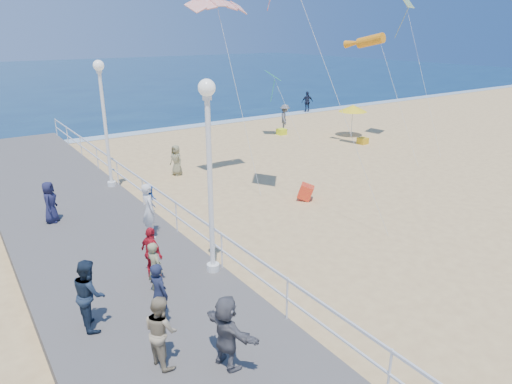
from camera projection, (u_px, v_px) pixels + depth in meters
ground at (347, 237)px, 15.95m from camera, size 160.00×160.00×0.00m
ocean at (26, 79)px, 66.42m from camera, size 160.00×90.00×0.05m
surf_line at (136, 133)px, 31.86m from camera, size 160.00×1.20×0.04m
boardwalk at (141, 300)px, 11.88m from camera, size 5.00×44.00×0.40m
railing at (222, 241)px, 12.83m from camera, size 0.05×42.00×0.55m
lamp_post_mid at (209, 160)px, 11.86m from camera, size 0.44×0.44×5.32m
lamp_post_far at (104, 111)px, 18.85m from camera, size 0.44×0.44×5.32m
woman_holding_toddler at (149, 210)px, 14.79m from camera, size 0.50×0.71×1.84m
toddler_held at (151, 198)px, 14.87m from camera, size 0.35×0.43×0.83m
spectator_0 at (159, 294)px, 10.40m from camera, size 0.47×0.62×1.53m
spectator_1 at (161, 331)px, 9.12m from camera, size 0.69×0.83×1.54m
spectator_3 at (152, 253)px, 12.34m from camera, size 0.55×0.94×1.49m
spectator_4 at (50, 202)px, 15.99m from camera, size 0.76×0.87×1.49m
spectator_5 at (227, 332)px, 9.03m from camera, size 0.72×1.53×1.59m
spectator_6 at (155, 268)px, 11.67m from camera, size 0.42×0.57×1.41m
spectator_7 at (89, 294)px, 10.27m from camera, size 0.69×0.86×1.68m
beach_walker_a at (285, 118)px, 32.17m from camera, size 1.32×1.42×1.93m
beach_walker_b at (307, 102)px, 39.81m from camera, size 1.13×0.68×1.81m
beach_walker_c at (176, 160)px, 22.56m from camera, size 0.69×0.85×1.52m
box_kite at (306, 193)px, 19.34m from camera, size 0.89×0.89×0.74m
beach_umbrella at (353, 108)px, 30.36m from camera, size 1.90×1.90×2.14m
beach_chair_left at (363, 141)px, 28.92m from camera, size 0.55×0.55×0.40m
beach_chair_right at (282, 132)px, 31.50m from camera, size 0.55×0.55×0.40m
kite_parafoil at (218, 2)px, 19.20m from camera, size 2.72×0.94×0.65m
kite_windsock at (371, 41)px, 25.17m from camera, size 1.01×2.71×1.09m
kite_diamond_green at (273, 75)px, 29.37m from camera, size 1.31×1.38×0.60m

